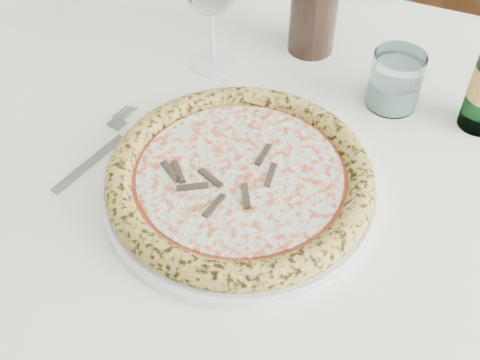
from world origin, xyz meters
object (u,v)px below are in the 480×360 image
(plate, at_px, (240,186))
(tumbler, at_px, (395,83))
(pizza, at_px, (240,177))
(dining_table, at_px, (260,180))
(chair_far, at_px, (398,13))

(plate, distance_m, tumbler, 0.29)
(tumbler, bearing_deg, pizza, -123.99)
(tumbler, bearing_deg, dining_table, -139.15)
(pizza, bearing_deg, dining_table, 90.00)
(tumbler, bearing_deg, chair_far, 92.85)
(plate, relative_size, pizza, 1.05)
(chair_far, relative_size, plate, 2.58)
(chair_far, xyz_separation_m, plate, (-0.13, -0.88, 0.23))
(chair_far, bearing_deg, dining_table, -99.48)
(dining_table, relative_size, pizza, 4.73)
(chair_far, bearing_deg, pizza, -98.42)
(dining_table, xyz_separation_m, tumbler, (0.16, 0.14, 0.12))
(dining_table, xyz_separation_m, chair_far, (0.13, 0.78, -0.14))
(pizza, relative_size, tumbler, 4.02)
(dining_table, bearing_deg, tumbler, 40.85)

